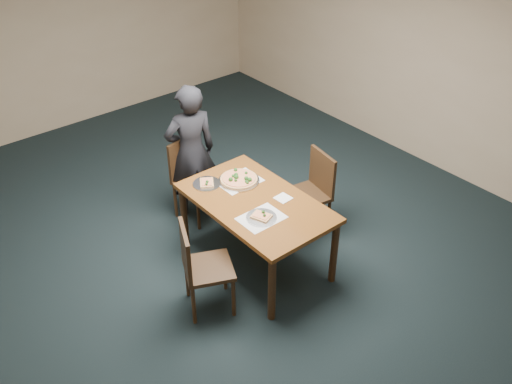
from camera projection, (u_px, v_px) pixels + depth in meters
ground at (251, 259)px, 5.84m from camera, size 8.00×8.00×0.00m
room_shell at (250, 105)px, 4.87m from camera, size 8.00×8.00×8.00m
dining_table at (256, 209)px, 5.46m from camera, size 0.90×1.50×0.75m
chair_far at (192, 174)px, 6.23m from camera, size 0.49×0.49×0.91m
chair_left at (200, 264)px, 5.01m from camera, size 0.56×0.56×0.91m
chair_right at (313, 188)px, 6.00m from camera, size 0.49×0.49×0.91m
diner at (191, 152)px, 6.12m from camera, size 0.64×0.50×1.54m
placemat_main at (239, 181)px, 5.69m from camera, size 0.42×0.32×0.00m
placemat_near at (261, 218)px, 5.18m from camera, size 0.40×0.30×0.00m
pizza_pan at (239, 179)px, 5.67m from camera, size 0.41×0.41×0.08m
slice_plate_near at (261, 217)px, 5.17m from camera, size 0.28×0.28×0.06m
slice_plate_far at (207, 183)px, 5.63m from camera, size 0.28×0.28×0.05m
napkin at (283, 198)px, 5.43m from camera, size 0.15×0.15×0.01m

